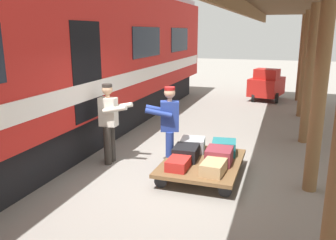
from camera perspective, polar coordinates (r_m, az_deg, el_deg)
name	(u,v)px	position (r m, az deg, el deg)	size (l,w,h in m)	color
ground_plane	(184,173)	(7.06, 2.55, -8.66)	(60.00, 60.00, 0.00)	gray
train_car	(27,64)	(8.25, -22.03, 8.46)	(3.02, 18.56, 4.00)	#B21E19
luggage_cart	(202,163)	(6.88, 5.59, -6.99)	(1.45, 1.91, 0.31)	brown
suitcase_red_plastic	(178,164)	(6.43, 1.67, -7.15)	(0.37, 0.50, 0.19)	#AD231E
suitcase_gray_aluminum	(193,145)	(7.37, 4.08, -4.02)	(0.48, 0.48, 0.27)	#9EA0A5
suitcase_tan_vintage	(214,167)	(6.28, 7.44, -7.68)	(0.38, 0.56, 0.22)	tan
suitcase_burgundy_valise	(219,156)	(6.75, 8.34, -5.78)	(0.48, 0.52, 0.29)	maroon
suitcase_teal_softside	(224,147)	(7.24, 9.11, -4.43)	(0.47, 0.46, 0.29)	#1E666B
suitcase_black_hardshell	(186,153)	(6.89, 2.96, -5.35)	(0.46, 0.55, 0.26)	black
porter_in_overalls	(169,126)	(6.96, 0.10, -0.92)	(0.73, 0.57, 1.70)	navy
porter_by_door	(110,121)	(7.42, -9.53, -0.16)	(0.68, 0.45, 1.70)	#332D28
baggage_tug	(266,85)	(14.89, 15.78, 5.55)	(1.46, 1.90, 1.30)	#B21E19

